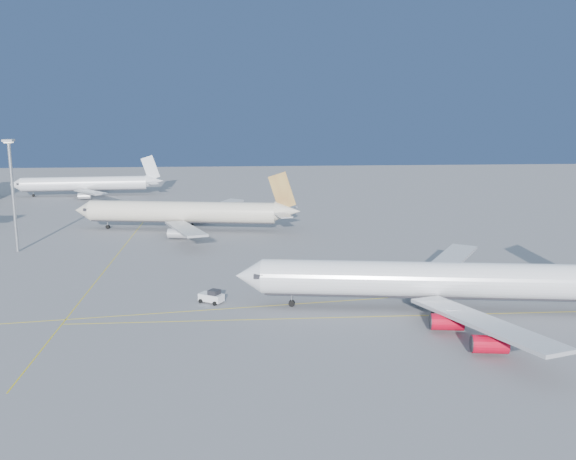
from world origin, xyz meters
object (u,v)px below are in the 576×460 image
at_px(airliner_virgin, 439,281).
at_px(pushback_tug, 212,297).
at_px(light_mast, 12,186).
at_px(airliner_third, 88,184).
at_px(airliner_etihad, 187,212).

relative_size(airliner_virgin, pushback_tug, 14.54).
distance_m(pushback_tug, light_mast, 68.83).
bearing_deg(pushback_tug, airliner_third, 143.44).
xyz_separation_m(airliner_virgin, light_mast, (-90.49, 52.03, 10.94)).
height_order(pushback_tug, light_mast, light_mast).
xyz_separation_m(pushback_tug, light_mast, (-49.88, 44.93, 15.18)).
relative_size(airliner_virgin, airliner_etihad, 1.10).
xyz_separation_m(airliner_virgin, pushback_tug, (-40.61, 7.10, -4.24)).
bearing_deg(airliner_virgin, airliner_third, 130.88).
bearing_deg(airliner_third, airliner_etihad, -62.55).
xyz_separation_m(airliner_virgin, airliner_third, (-95.06, 148.71, -0.64)).
distance_m(airliner_virgin, pushback_tug, 41.44).
relative_size(airliner_third, light_mast, 2.12).
bearing_deg(pushback_tug, light_mast, 170.40).
distance_m(airliner_third, pushback_tug, 151.76).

